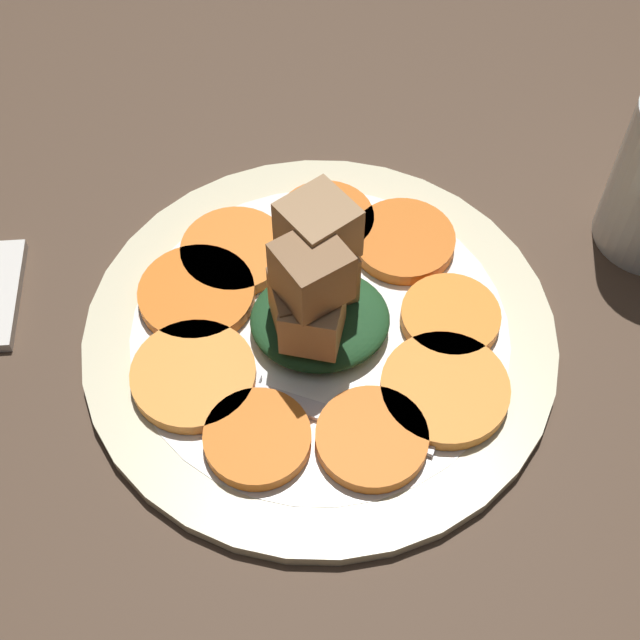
{
  "coord_description": "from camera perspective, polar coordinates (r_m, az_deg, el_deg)",
  "views": [
    {
      "loc": [
        -2.3,
        -31.9,
        50.11
      ],
      "look_at": [
        0.0,
        0.0,
        4.1
      ],
      "focal_mm": 50.0,
      "sensor_mm": 36.0,
      "label": 1
    }
  ],
  "objects": [
    {
      "name": "table_slab",
      "position": [
        0.59,
        0.0,
        -1.73
      ],
      "size": [
        120.0,
        120.0,
        2.0
      ],
      "primitive_type": "cube",
      "color": "#4C3828",
      "rests_on": "ground"
    },
    {
      "name": "plate",
      "position": [
        0.57,
        0.0,
        -0.9
      ],
      "size": [
        30.31,
        30.31,
        1.05
      ],
      "color": "beige",
      "rests_on": "table_slab"
    },
    {
      "name": "carrot_slice_0",
      "position": [
        0.54,
        7.98,
        -4.41
      ],
      "size": [
        7.83,
        7.83,
        0.96
      ],
      "primitive_type": "cylinder",
      "color": "orange",
      "rests_on": "plate"
    },
    {
      "name": "carrot_slice_1",
      "position": [
        0.58,
        8.29,
        0.47
      ],
      "size": [
        6.37,
        6.37,
        0.96
      ],
      "primitive_type": "cylinder",
      "color": "orange",
      "rests_on": "plate"
    },
    {
      "name": "carrot_slice_2",
      "position": [
        0.61,
        5.37,
        5.08
      ],
      "size": [
        6.98,
        6.98,
        0.96
      ],
      "primitive_type": "cylinder",
      "color": "orange",
      "rests_on": "plate"
    },
    {
      "name": "carrot_slice_3",
      "position": [
        0.62,
        0.37,
        6.4
      ],
      "size": [
        6.66,
        6.66,
        0.96
      ],
      "primitive_type": "cylinder",
      "color": "orange",
      "rests_on": "plate"
    },
    {
      "name": "carrot_slice_4",
      "position": [
        0.6,
        -5.5,
        4.4
      ],
      "size": [
        7.22,
        7.22,
        0.96
      ],
      "primitive_type": "cylinder",
      "color": "orange",
      "rests_on": "plate"
    },
    {
      "name": "carrot_slice_5",
      "position": [
        0.58,
        -7.9,
        1.66
      ],
      "size": [
        7.59,
        7.59,
        0.96
      ],
      "primitive_type": "cylinder",
      "color": "orange",
      "rests_on": "plate"
    },
    {
      "name": "carrot_slice_6",
      "position": [
        0.55,
        -8.1,
        -3.53
      ],
      "size": [
        7.68,
        7.68,
        0.96
      ],
      "primitive_type": "cylinder",
      "color": "orange",
      "rests_on": "plate"
    },
    {
      "name": "carrot_slice_7",
      "position": [
        0.52,
        -4.03,
        -7.57
      ],
      "size": [
        6.34,
        6.34,
        0.96
      ],
      "primitive_type": "cylinder",
      "color": "orange",
      "rests_on": "plate"
    },
    {
      "name": "carrot_slice_8",
      "position": [
        0.52,
        3.33,
        -7.58
      ],
      "size": [
        6.63,
        6.63,
        0.96
      ],
      "primitive_type": "cylinder",
      "color": "orange",
      "rests_on": "plate"
    },
    {
      "name": "center_pile",
      "position": [
        0.54,
        -0.22,
        1.77
      ],
      "size": [
        8.83,
        8.2,
        9.75
      ],
      "color": "#1E4723",
      "rests_on": "plate"
    },
    {
      "name": "fork",
      "position": [
        0.54,
        -1.9,
        -5.32
      ],
      "size": [
        16.36,
        8.47,
        0.4
      ],
      "rotation": [
        0.0,
        0.0,
        -0.42
      ],
      "color": "silver",
      "rests_on": "plate"
    }
  ]
}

